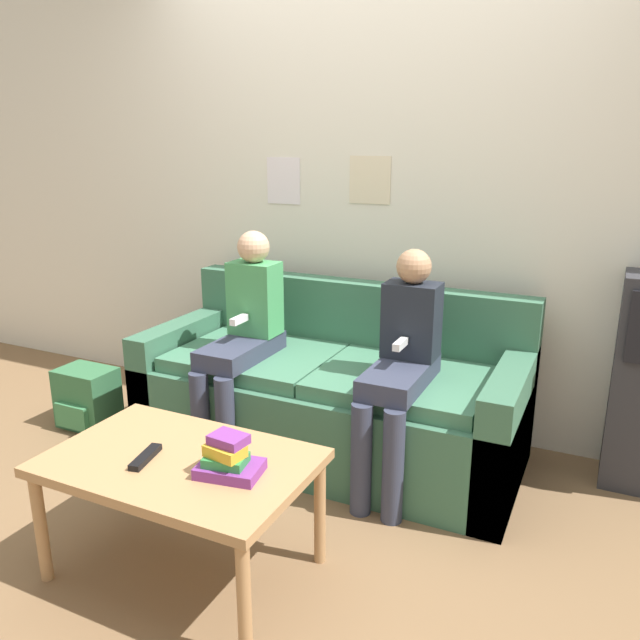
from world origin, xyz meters
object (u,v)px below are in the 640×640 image
Objects in this scene: person_right at (401,362)px; tv_remote at (146,457)px; person_left at (242,334)px; couch at (331,397)px; backpack at (87,398)px; coffee_table at (180,471)px.

person_right is 1.14m from tv_remote.
person_left reaches higher than tv_remote.
couch is 5.68× the size of backpack.
couch is 1.74× the size of person_right.
coffee_table is at bearing -31.33° from backpack.
couch reaches higher than backpack.
person_right is at bearing 60.17° from coffee_table.
person_left is 0.81m from person_right.
coffee_table is 2.81× the size of backpack.
person_right reaches higher than couch.
person_left is (-0.30, 0.89, 0.21)m from coffee_table.
couch is at bearing 13.97° from backpack.
person_left reaches higher than couch.
tv_remote is at bearing -77.68° from person_left.
tv_remote is (-0.10, -0.06, 0.06)m from coffee_table.
person_left is 6.35× the size of tv_remote.
person_right is 6.18× the size of tv_remote.
couch is at bearing 85.26° from coffee_table.
person_right is at bearing 4.36° from backpack.
person_left is 1.05m from backpack.
person_right is 3.27× the size of backpack.
backpack is at bearing -171.59° from person_left.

